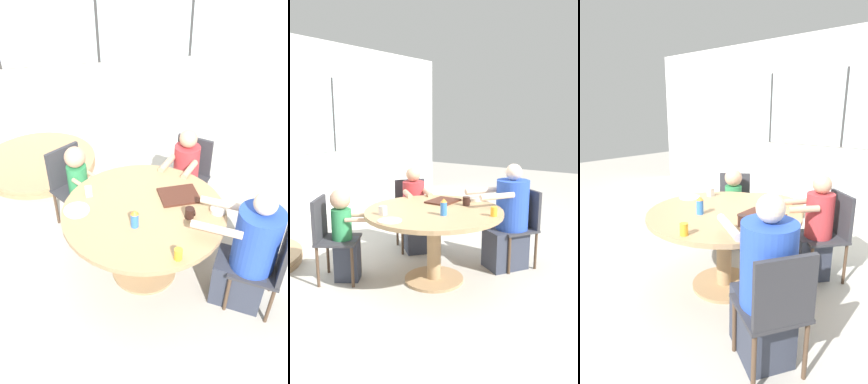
% 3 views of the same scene
% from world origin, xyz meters
% --- Properties ---
extents(ground_plane, '(16.00, 16.00, 0.00)m').
position_xyz_m(ground_plane, '(0.00, 0.00, 0.00)').
color(ground_plane, '#B2ADA3').
extents(wall_back_with_windows, '(8.40, 0.08, 2.80)m').
position_xyz_m(wall_back_with_windows, '(0.00, 2.91, 1.42)').
color(wall_back_with_windows, silver).
rests_on(wall_back_with_windows, ground_plane).
extents(dining_table, '(1.37, 1.37, 0.74)m').
position_xyz_m(dining_table, '(0.00, 0.00, 0.59)').
color(dining_table, tan).
rests_on(dining_table, ground_plane).
extents(chair_for_woman_green_shirt, '(0.56, 0.56, 0.86)m').
position_xyz_m(chair_for_woman_green_shirt, '(0.68, 0.81, 0.51)').
color(chair_for_woman_green_shirt, '#333338').
rests_on(chair_for_woman_green_shirt, ground_plane).
extents(chair_for_man_blue_shirt, '(0.55, 0.55, 0.86)m').
position_xyz_m(chair_for_man_blue_shirt, '(0.89, -0.57, 0.51)').
color(chair_for_man_blue_shirt, '#333338').
rests_on(chair_for_man_blue_shirt, ground_plane).
extents(chair_for_toddler, '(0.55, 0.55, 0.86)m').
position_xyz_m(chair_for_toddler, '(-0.58, 0.88, 0.51)').
color(chair_for_toddler, '#333338').
rests_on(chair_for_toddler, ground_plane).
extents(person_woman_green_shirt, '(0.50, 0.53, 1.04)m').
position_xyz_m(person_woman_green_shirt, '(0.58, 0.68, 0.48)').
color(person_woman_green_shirt, '#333847').
rests_on(person_woman_green_shirt, ground_plane).
extents(person_man_blue_shirt, '(0.71, 0.63, 1.15)m').
position_xyz_m(person_man_blue_shirt, '(0.74, -0.48, 0.51)').
color(person_man_blue_shirt, '#333847').
rests_on(person_man_blue_shirt, ground_plane).
extents(person_toddler, '(0.36, 0.41, 0.95)m').
position_xyz_m(person_toddler, '(-0.49, 0.76, 0.48)').
color(person_toddler, '#333847').
rests_on(person_toddler, ground_plane).
extents(food_tray_dark, '(0.33, 0.26, 0.02)m').
position_xyz_m(food_tray_dark, '(0.33, 0.11, 0.75)').
color(food_tray_dark, '#472319').
rests_on(food_tray_dark, dining_table).
extents(coffee_mug, '(0.08, 0.07, 0.09)m').
position_xyz_m(coffee_mug, '(0.34, -0.18, 0.79)').
color(coffee_mug, black).
rests_on(coffee_mug, dining_table).
extents(sippy_cup, '(0.06, 0.06, 0.16)m').
position_xyz_m(sippy_cup, '(-0.12, -0.19, 0.82)').
color(sippy_cup, blue).
rests_on(sippy_cup, dining_table).
extents(juice_glass, '(0.06, 0.06, 0.09)m').
position_xyz_m(juice_glass, '(0.12, -0.59, 0.79)').
color(juice_glass, gold).
rests_on(juice_glass, dining_table).
extents(milk_carton_small, '(0.06, 0.06, 0.09)m').
position_xyz_m(milk_carton_small, '(-0.43, 0.29, 0.79)').
color(milk_carton_small, silver).
rests_on(milk_carton_small, dining_table).
extents(bowl_white_shallow, '(0.12, 0.12, 0.03)m').
position_xyz_m(bowl_white_shallow, '(0.58, -0.16, 0.76)').
color(bowl_white_shallow, silver).
rests_on(bowl_white_shallow, dining_table).
extents(plate_tortillas, '(0.22, 0.22, 0.01)m').
position_xyz_m(plate_tortillas, '(-0.55, 0.10, 0.75)').
color(plate_tortillas, beige).
rests_on(plate_tortillas, dining_table).
extents(folded_table_stack, '(1.47, 1.47, 0.12)m').
position_xyz_m(folded_table_stack, '(-0.97, 2.05, 0.06)').
color(folded_table_stack, tan).
rests_on(folded_table_stack, ground_plane).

